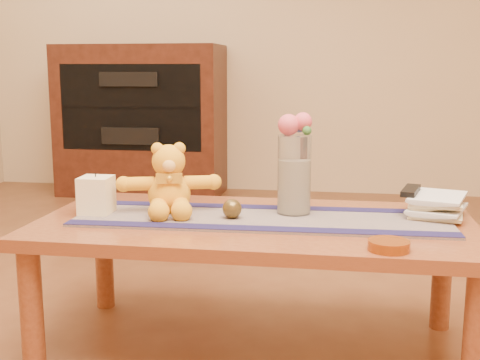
% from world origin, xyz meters
% --- Properties ---
extents(floor, '(5.50, 5.50, 0.00)m').
position_xyz_m(floor, '(0.00, 0.00, 0.00)').
color(floor, brown).
rests_on(floor, ground).
extents(wall_back, '(5.50, 0.00, 5.50)m').
position_xyz_m(wall_back, '(0.00, 2.75, 1.35)').
color(wall_back, '#CDB083').
rests_on(wall_back, floor).
extents(coffee_table_top, '(1.40, 0.70, 0.04)m').
position_xyz_m(coffee_table_top, '(0.00, 0.00, 0.43)').
color(coffee_table_top, brown).
rests_on(coffee_table_top, floor).
extents(table_leg_fl, '(0.07, 0.07, 0.41)m').
position_xyz_m(table_leg_fl, '(-0.64, -0.29, 0.21)').
color(table_leg_fl, brown).
rests_on(table_leg_fl, floor).
extents(table_leg_fr, '(0.07, 0.07, 0.41)m').
position_xyz_m(table_leg_fr, '(0.64, -0.29, 0.21)').
color(table_leg_fr, brown).
rests_on(table_leg_fr, floor).
extents(table_leg_bl, '(0.07, 0.07, 0.41)m').
position_xyz_m(table_leg_bl, '(-0.64, 0.29, 0.21)').
color(table_leg_bl, brown).
rests_on(table_leg_bl, floor).
extents(table_leg_br, '(0.07, 0.07, 0.41)m').
position_xyz_m(table_leg_br, '(0.64, 0.29, 0.21)').
color(table_leg_br, brown).
rests_on(table_leg_br, floor).
extents(persian_runner, '(1.21, 0.39, 0.01)m').
position_xyz_m(persian_runner, '(0.02, 0.01, 0.45)').
color(persian_runner, '#181943').
rests_on(persian_runner, coffee_table_top).
extents(runner_border_near, '(1.20, 0.10, 0.00)m').
position_xyz_m(runner_border_near, '(0.02, -0.14, 0.46)').
color(runner_border_near, '#191540').
rests_on(runner_border_near, persian_runner).
extents(runner_border_far, '(1.20, 0.10, 0.00)m').
position_xyz_m(runner_border_far, '(0.01, 0.15, 0.46)').
color(runner_border_far, '#191540').
rests_on(runner_border_far, persian_runner).
extents(teddy_bear, '(0.39, 0.35, 0.22)m').
position_xyz_m(teddy_bear, '(-0.30, 0.04, 0.57)').
color(teddy_bear, '#F2A61E').
rests_on(teddy_bear, persian_runner).
extents(pillar_candle, '(0.10, 0.10, 0.12)m').
position_xyz_m(pillar_candle, '(-0.53, -0.02, 0.52)').
color(pillar_candle, '#FFEFBB').
rests_on(pillar_candle, persian_runner).
extents(candle_wick, '(0.00, 0.00, 0.01)m').
position_xyz_m(candle_wick, '(-0.53, -0.02, 0.59)').
color(candle_wick, black).
rests_on(candle_wick, pillar_candle).
extents(glass_vase, '(0.11, 0.11, 0.26)m').
position_xyz_m(glass_vase, '(0.12, 0.08, 0.59)').
color(glass_vase, silver).
rests_on(glass_vase, persian_runner).
extents(potpourri_fill, '(0.09, 0.09, 0.18)m').
position_xyz_m(potpourri_fill, '(0.12, 0.08, 0.55)').
color(potpourri_fill, beige).
rests_on(potpourri_fill, glass_vase).
extents(rose_left, '(0.07, 0.07, 0.07)m').
position_xyz_m(rose_left, '(0.10, 0.07, 0.75)').
color(rose_left, '#D84C5D').
rests_on(rose_left, glass_vase).
extents(rose_right, '(0.06, 0.06, 0.06)m').
position_xyz_m(rose_right, '(0.14, 0.09, 0.76)').
color(rose_right, '#D84C5D').
rests_on(rose_right, glass_vase).
extents(blue_flower_back, '(0.04, 0.04, 0.04)m').
position_xyz_m(blue_flower_back, '(0.13, 0.12, 0.75)').
color(blue_flower_back, '#4E57AA').
rests_on(blue_flower_back, glass_vase).
extents(blue_flower_side, '(0.04, 0.04, 0.04)m').
position_xyz_m(blue_flower_side, '(0.09, 0.10, 0.74)').
color(blue_flower_side, '#4E57AA').
rests_on(blue_flower_side, glass_vase).
extents(leaf_sprig, '(0.03, 0.03, 0.03)m').
position_xyz_m(leaf_sprig, '(0.16, 0.06, 0.74)').
color(leaf_sprig, '#33662D').
rests_on(leaf_sprig, glass_vase).
extents(bronze_ball, '(0.07, 0.07, 0.06)m').
position_xyz_m(bronze_ball, '(-0.07, -0.02, 0.49)').
color(bronze_ball, '#53401B').
rests_on(bronze_ball, persian_runner).
extents(book_bottom, '(0.20, 0.25, 0.02)m').
position_xyz_m(book_bottom, '(0.50, 0.15, 0.46)').
color(book_bottom, '#F9ECC0').
rests_on(book_bottom, coffee_table_top).
extents(book_lower, '(0.23, 0.26, 0.02)m').
position_xyz_m(book_lower, '(0.51, 0.15, 0.48)').
color(book_lower, '#F9ECC0').
rests_on(book_lower, book_bottom).
extents(book_upper, '(0.19, 0.24, 0.02)m').
position_xyz_m(book_upper, '(0.50, 0.16, 0.50)').
color(book_upper, '#F9ECC0').
rests_on(book_upper, book_lower).
extents(book_top, '(0.22, 0.26, 0.02)m').
position_xyz_m(book_top, '(0.51, 0.15, 0.52)').
color(book_top, '#F9ECC0').
rests_on(book_top, book_upper).
extents(tv_remote, '(0.08, 0.17, 0.02)m').
position_xyz_m(tv_remote, '(0.50, 0.14, 0.54)').
color(tv_remote, black).
rests_on(tv_remote, book_top).
extents(amber_dish, '(0.14, 0.14, 0.03)m').
position_xyz_m(amber_dish, '(0.40, -0.28, 0.46)').
color(amber_dish, '#BF5914').
rests_on(amber_dish, coffee_table_top).
extents(media_cabinet, '(1.20, 0.50, 1.10)m').
position_xyz_m(media_cabinet, '(-1.20, 2.48, 0.55)').
color(media_cabinet, black).
rests_on(media_cabinet, floor).
extents(cabinet_cavity, '(1.02, 0.03, 0.61)m').
position_xyz_m(cabinet_cavity, '(-1.20, 2.25, 0.66)').
color(cabinet_cavity, black).
rests_on(cabinet_cavity, media_cabinet).
extents(cabinet_shelf, '(1.02, 0.20, 0.02)m').
position_xyz_m(cabinet_shelf, '(-1.20, 2.33, 0.66)').
color(cabinet_shelf, black).
rests_on(cabinet_shelf, media_cabinet).
extents(stereo_upper, '(0.42, 0.28, 0.10)m').
position_xyz_m(stereo_upper, '(-1.20, 2.35, 0.86)').
color(stereo_upper, black).
rests_on(stereo_upper, media_cabinet).
extents(stereo_lower, '(0.42, 0.28, 0.12)m').
position_xyz_m(stereo_lower, '(-1.20, 2.35, 0.46)').
color(stereo_lower, black).
rests_on(stereo_lower, media_cabinet).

